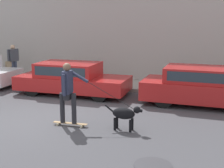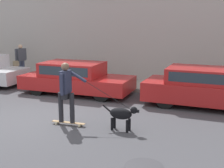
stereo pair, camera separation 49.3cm
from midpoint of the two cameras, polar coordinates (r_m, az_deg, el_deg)
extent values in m
plane|color=#47474C|center=(9.43, -12.27, -6.16)|extent=(36.00, 36.00, 0.00)
cube|color=#B2ADA8|center=(14.61, 1.54, 12.14)|extent=(32.00, 0.30, 5.89)
cube|color=#A39E93|center=(13.84, -0.18, 0.19)|extent=(30.00, 1.93, 0.14)
cylinder|color=black|center=(14.74, -16.45, 1.38)|extent=(0.64, 0.22, 0.63)
cylinder|color=black|center=(12.35, 1.84, -0.10)|extent=(0.64, 0.22, 0.63)
cylinder|color=black|center=(10.99, -0.65, -1.60)|extent=(0.64, 0.22, 0.63)
cylinder|color=black|center=(13.43, -9.03, 0.74)|extent=(0.64, 0.22, 0.63)
cylinder|color=black|center=(12.19, -12.46, -0.53)|extent=(0.64, 0.22, 0.63)
cube|color=#B21E1E|center=(12.14, -5.28, 0.31)|extent=(4.36, 1.84, 0.52)
cube|color=#B21E1E|center=(12.13, -6.06, 2.77)|extent=(2.32, 1.61, 0.52)
cube|color=#28333D|center=(11.44, -7.80, 2.31)|extent=(2.01, 0.07, 0.33)
cylinder|color=black|center=(11.71, 12.44, -1.07)|extent=(0.62, 0.20, 0.62)
cylinder|color=black|center=(10.33, 11.08, -2.74)|extent=(0.62, 0.20, 0.62)
cube|color=#B21E1E|center=(10.83, 18.88, -1.46)|extent=(4.35, 1.68, 0.63)
cube|color=#B21E1E|center=(10.73, 18.15, 1.50)|extent=(2.49, 1.51, 0.49)
cube|color=#28333D|center=(9.98, 17.83, 0.92)|extent=(2.19, 0.02, 0.31)
cylinder|color=black|center=(8.25, 4.93, -7.38)|extent=(0.07, 0.07, 0.33)
cylinder|color=black|center=(8.10, 4.55, -7.74)|extent=(0.07, 0.07, 0.33)
cylinder|color=black|center=(8.39, 2.16, -7.01)|extent=(0.07, 0.07, 0.33)
cylinder|color=black|center=(8.24, 1.73, -7.35)|extent=(0.07, 0.07, 0.33)
ellipsoid|color=black|center=(8.15, 3.36, -5.43)|extent=(0.62, 0.32, 0.30)
sphere|color=black|center=(8.00, 5.79, -4.81)|extent=(0.18, 0.18, 0.18)
cylinder|color=black|center=(7.98, 6.36, -4.97)|extent=(0.10, 0.09, 0.08)
cylinder|color=black|center=(8.27, 0.76, -4.51)|extent=(0.25, 0.05, 0.19)
cylinder|color=beige|center=(8.63, -4.01, -7.38)|extent=(0.07, 0.04, 0.07)
cylinder|color=beige|center=(8.50, -4.39, -7.69)|extent=(0.07, 0.04, 0.07)
cylinder|color=beige|center=(8.90, -8.20, -6.88)|extent=(0.07, 0.04, 0.07)
cylinder|color=beige|center=(8.77, -8.63, -7.17)|extent=(0.07, 0.04, 0.07)
cube|color=#A88456|center=(8.68, -6.34, -7.01)|extent=(0.97, 0.20, 0.02)
cylinder|color=#232328|center=(8.51, -5.66, -4.41)|extent=(0.13, 0.13, 0.83)
cylinder|color=#232328|center=(8.64, -7.73, -4.20)|extent=(0.13, 0.13, 0.83)
cube|color=#232328|center=(8.49, -6.76, -2.15)|extent=(0.18, 0.30, 0.17)
cube|color=#2D334C|center=(8.40, -6.82, 0.40)|extent=(0.22, 0.39, 0.61)
sphere|color=brown|center=(8.33, -6.89, 3.16)|extent=(0.21, 0.21, 0.21)
cylinder|color=#2D334C|center=(8.21, -7.47, -0.13)|extent=(0.08, 0.08, 0.58)
cylinder|color=#2D334C|center=(8.46, -4.70, 1.42)|extent=(0.56, 0.10, 0.32)
cylinder|color=black|center=(8.15, 1.22, -2.22)|extent=(1.38, 0.06, 0.67)
cylinder|color=#3D4760|center=(15.38, -15.58, 2.67)|extent=(0.16, 0.16, 0.78)
cylinder|color=#3D4760|center=(15.48, -15.06, 2.76)|extent=(0.16, 0.16, 0.78)
cube|color=#424751|center=(15.34, -15.46, 5.20)|extent=(0.33, 0.48, 0.57)
cylinder|color=#424751|center=(15.18, -16.27, 5.14)|extent=(0.10, 0.10, 0.54)
cylinder|color=#424751|center=(15.49, -14.67, 5.36)|extent=(0.10, 0.10, 0.54)
sphere|color=tan|center=(15.30, -15.54, 6.63)|extent=(0.20, 0.20, 0.20)
cube|color=tan|center=(15.23, -16.18, 3.65)|extent=(0.19, 0.35, 0.26)
cylinder|color=#38383D|center=(6.44, 8.12, -14.72)|extent=(0.78, 0.78, 0.01)
camera|label=1|loc=(0.25, -88.49, 0.32)|focal=50.00mm
camera|label=2|loc=(0.25, 91.51, -0.32)|focal=50.00mm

